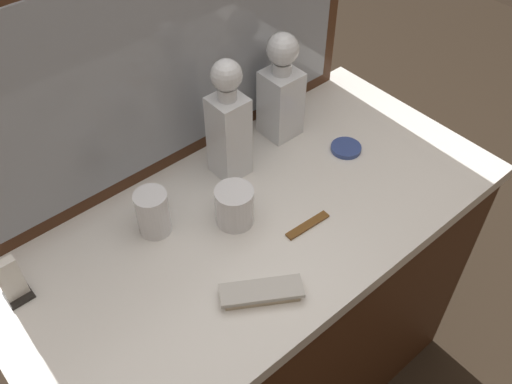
{
  "coord_description": "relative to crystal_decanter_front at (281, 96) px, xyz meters",
  "views": [
    {
      "loc": [
        -0.57,
        -0.66,
        1.8
      ],
      "look_at": [
        0.0,
        0.0,
        0.92
      ],
      "focal_mm": 39.49,
      "sensor_mm": 36.0,
      "label": 1
    }
  ],
  "objects": [
    {
      "name": "ground_plane",
      "position": [
        -0.25,
        -0.19,
        -0.96
      ],
      "size": [
        6.0,
        6.0,
        0.0
      ],
      "primitive_type": "plane",
      "color": "#2D2319"
    },
    {
      "name": "dresser",
      "position": [
        -0.25,
        -0.19,
        -0.54
      ],
      "size": [
        1.2,
        0.6,
        0.84
      ],
      "color": "#472816",
      "rests_on": "ground_plane"
    },
    {
      "name": "dresser_mirror",
      "position": [
        -0.25,
        0.09,
        0.16
      ],
      "size": [
        1.05,
        0.03,
        0.56
      ],
      "color": "#472816",
      "rests_on": "dresser"
    },
    {
      "name": "crystal_decanter_front",
      "position": [
        0.0,
        0.0,
        0.0
      ],
      "size": [
        0.09,
        0.09,
        0.29
      ],
      "color": "white",
      "rests_on": "dresser"
    },
    {
      "name": "crystal_decanter_right",
      "position": [
        -0.2,
        -0.03,
        0.01
      ],
      "size": [
        0.08,
        0.08,
        0.32
      ],
      "color": "white",
      "rests_on": "dresser"
    },
    {
      "name": "crystal_tumbler_far_left",
      "position": [
        -0.29,
        -0.17,
        -0.07
      ],
      "size": [
        0.09,
        0.09,
        0.09
      ],
      "color": "white",
      "rests_on": "dresser"
    },
    {
      "name": "crystal_tumbler_right",
      "position": [
        -0.44,
        -0.07,
        -0.07
      ],
      "size": [
        0.07,
        0.07,
        0.11
      ],
      "color": "white",
      "rests_on": "dresser"
    },
    {
      "name": "silver_brush_far_right",
      "position": [
        -0.38,
        -0.36,
        -0.1
      ],
      "size": [
        0.17,
        0.13,
        0.02
      ],
      "color": "#B7A88C",
      "rests_on": "dresser"
    },
    {
      "name": "porcelain_dish",
      "position": [
        0.08,
        -0.17,
        -0.11
      ],
      "size": [
        0.08,
        0.08,
        0.01
      ],
      "color": "#33478C",
      "rests_on": "dresser"
    },
    {
      "name": "tortoiseshell_comb",
      "position": [
        -0.18,
        -0.29,
        -0.11
      ],
      "size": [
        0.12,
        0.03,
        0.01
      ],
      "color": "brown",
      "rests_on": "dresser"
    },
    {
      "name": "napkin_holder",
      "position": [
        -0.75,
        -0.04,
        -0.07
      ],
      "size": [
        0.05,
        0.05,
        0.11
      ],
      "color": "black",
      "rests_on": "dresser"
    }
  ]
}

